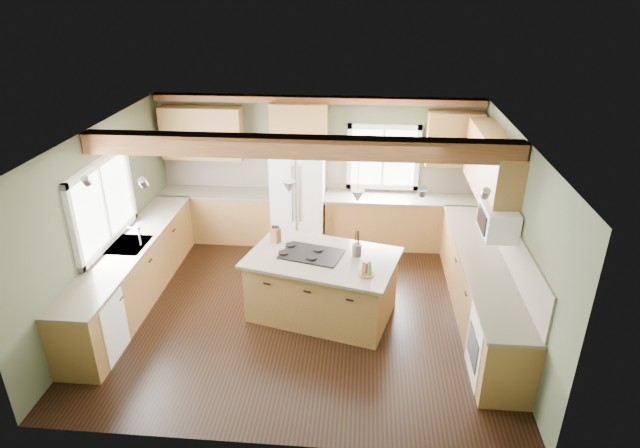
{
  "coord_description": "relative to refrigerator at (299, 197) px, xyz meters",
  "views": [
    {
      "loc": [
        0.82,
        -6.5,
        4.43
      ],
      "look_at": [
        0.23,
        0.3,
        1.24
      ],
      "focal_mm": 30.0,
      "sensor_mm": 36.0,
      "label": 1
    }
  ],
  "objects": [
    {
      "name": "oven",
      "position": [
        2.79,
        -3.37,
        -0.47
      ],
      "size": [
        0.6,
        0.72,
        0.84
      ],
      "primitive_type": "cube",
      "color": "white",
      "rests_on": "floor"
    },
    {
      "name": "dishwasher",
      "position": [
        -2.19,
        -3.37,
        -0.47
      ],
      "size": [
        0.6,
        0.6,
        0.84
      ],
      "primitive_type": "cube",
      "color": "white",
      "rests_on": "floor"
    },
    {
      "name": "floor",
      "position": [
        0.3,
        -2.12,
        -0.9
      ],
      "size": [
        5.6,
        5.6,
        0.0
      ],
      "primitive_type": "plane",
      "color": "black",
      "rests_on": "ground"
    },
    {
      "name": "upper_cab_back_corner",
      "position": [
        2.6,
        0.21,
        1.05
      ],
      "size": [
        0.9,
        0.35,
        0.9
      ],
      "primitive_type": "cube",
      "color": "brown",
      "rests_on": "wall_back"
    },
    {
      "name": "wall_right",
      "position": [
        3.1,
        -2.12,
        0.4
      ],
      "size": [
        0.0,
        5.0,
        5.0
      ],
      "primitive_type": "plane",
      "rotation": [
        1.57,
        0.0,
        -1.57
      ],
      "color": "#495139",
      "rests_on": "ground"
    },
    {
      "name": "base_cab_left",
      "position": [
        -2.2,
        -2.07,
        -0.46
      ],
      "size": [
        0.6,
        3.7,
        0.88
      ],
      "primitive_type": "cube",
      "color": "brown",
      "rests_on": "floor"
    },
    {
      "name": "window_back",
      "position": [
        1.45,
        0.36,
        0.65
      ],
      "size": [
        1.1,
        0.04,
        1.0
      ],
      "primitive_type": "cube",
      "color": "white",
      "rests_on": "wall_back"
    },
    {
      "name": "upper_cab_back_left",
      "position": [
        -1.69,
        0.21,
        1.05
      ],
      "size": [
        1.4,
        0.35,
        0.9
      ],
      "primitive_type": "cube",
      "color": "brown",
      "rests_on": "wall_back"
    },
    {
      "name": "pendant_left",
      "position": [
        0.14,
        -2.07,
        0.98
      ],
      "size": [
        0.18,
        0.18,
        0.16
      ],
      "primitive_type": "cone",
      "rotation": [
        3.14,
        0.0,
        0.0
      ],
      "color": "#B2B2B7",
      "rests_on": "ceiling"
    },
    {
      "name": "backsplash_back",
      "position": [
        0.3,
        0.36,
        0.31
      ],
      "size": [
        5.58,
        0.03,
        0.58
      ],
      "primitive_type": "cube",
      "color": "brown",
      "rests_on": "wall_back"
    },
    {
      "name": "ceiling_beam",
      "position": [
        0.3,
        -2.19,
        1.57
      ],
      "size": [
        5.55,
        0.26,
        0.26
      ],
      "primitive_type": "cube",
      "color": "#4C2615",
      "rests_on": "ceiling"
    },
    {
      "name": "microwave",
      "position": [
        2.88,
        -2.17,
        0.65
      ],
      "size": [
        0.4,
        0.7,
        0.38
      ],
      "primitive_type": "cube",
      "color": "white",
      "rests_on": "wall_right"
    },
    {
      "name": "refrigerator",
      "position": [
        0.0,
        0.0,
        0.0
      ],
      "size": [
        0.9,
        0.74,
        1.8
      ],
      "primitive_type": "cube",
      "color": "white",
      "rests_on": "floor"
    },
    {
      "name": "utensil_crock",
      "position": [
        1.07,
        -2.12,
        0.11
      ],
      "size": [
        0.18,
        0.18,
        0.17
      ],
      "primitive_type": "cylinder",
      "rotation": [
        0.0,
        0.0,
        -0.57
      ],
      "color": "#3A332E",
      "rests_on": "island_top"
    },
    {
      "name": "backsplash_right",
      "position": [
        3.08,
        -2.07,
        0.31
      ],
      "size": [
        0.03,
        3.7,
        0.58
      ],
      "primitive_type": "cube",
      "color": "brown",
      "rests_on": "wall_right"
    },
    {
      "name": "base_cab_back_right",
      "position": [
        1.79,
        0.08,
        -0.46
      ],
      "size": [
        2.62,
        0.6,
        0.88
      ],
      "primitive_type": "cube",
      "color": "brown",
      "rests_on": "floor"
    },
    {
      "name": "counter_right",
      "position": [
        2.8,
        -2.07,
        0.0
      ],
      "size": [
        0.64,
        3.74,
        0.04
      ],
      "primitive_type": "cube",
      "color": "#484234",
      "rests_on": "base_cab_right"
    },
    {
      "name": "cooktop",
      "position": [
        0.45,
        -2.15,
        0.03
      ],
      "size": [
        0.93,
        0.74,
        0.02
      ],
      "primitive_type": "cube",
      "rotation": [
        0.0,
        0.0,
        -0.26
      ],
      "color": "black",
      "rests_on": "island_top"
    },
    {
      "name": "base_cab_right",
      "position": [
        2.8,
        -2.07,
        -0.46
      ],
      "size": [
        0.6,
        3.7,
        0.88
      ],
      "primitive_type": "cube",
      "color": "brown",
      "rests_on": "floor"
    },
    {
      "name": "ceiling",
      "position": [
        0.3,
        -2.12,
        1.7
      ],
      "size": [
        5.6,
        5.6,
        0.0
      ],
      "primitive_type": "plane",
      "rotation": [
        3.14,
        0.0,
        0.0
      ],
      "color": "silver",
      "rests_on": "wall_back"
    },
    {
      "name": "sink",
      "position": [
        -2.2,
        -2.07,
        0.01
      ],
      "size": [
        0.5,
        0.65,
        0.03
      ],
      "primitive_type": "cube",
      "color": "#262628",
      "rests_on": "counter_left"
    },
    {
      "name": "island",
      "position": [
        0.6,
        -2.19,
        -0.46
      ],
      "size": [
        2.12,
        1.6,
        0.88
      ],
      "primitive_type": "cube",
      "rotation": [
        0.0,
        0.0,
        -0.26
      ],
      "color": "brown",
      "rests_on": "floor"
    },
    {
      "name": "upper_cab_over_fridge",
      "position": [
        -0.0,
        0.21,
        1.25
      ],
      "size": [
        0.96,
        0.35,
        0.7
      ],
      "primitive_type": "cube",
      "color": "brown",
      "rests_on": "wall_back"
    },
    {
      "name": "faucet",
      "position": [
        -2.02,
        -2.07,
        0.15
      ],
      "size": [
        0.02,
        0.02,
        0.28
      ],
      "primitive_type": "cylinder",
      "color": "#B2B2B7",
      "rests_on": "sink"
    },
    {
      "name": "knife_block",
      "position": [
        -0.11,
        -1.81,
        0.13
      ],
      "size": [
        0.16,
        0.16,
        0.22
      ],
      "primitive_type": "cube",
      "rotation": [
        0.0,
        0.0,
        -0.6
      ],
      "color": "brown",
      "rests_on": "island_top"
    },
    {
      "name": "upper_cab_right",
      "position": [
        2.92,
        -1.22,
        1.05
      ],
      "size": [
        0.35,
        2.2,
        0.9
      ],
      "primitive_type": "cube",
      "color": "brown",
      "rests_on": "wall_right"
    },
    {
      "name": "counter_back_left",
      "position": [
        -1.49,
        0.08,
        0.0
      ],
      "size": [
        2.06,
        0.64,
        0.04
      ],
      "primitive_type": "cube",
      "color": "#484234",
      "rests_on": "base_cab_back_left"
    },
    {
      "name": "base_cab_back_left",
      "position": [
        -1.49,
        0.08,
        -0.46
      ],
      "size": [
        2.02,
        0.6,
        0.88
      ],
      "primitive_type": "cube",
      "color": "brown",
      "rests_on": "floor"
    },
    {
      "name": "counter_left",
      "position": [
        -2.2,
        -2.07,
        0.0
      ],
      "size": [
        0.64,
        3.74,
        0.04
      ],
      "primitive_type": "cube",
      "color": "#484234",
      "rests_on": "base_cab_left"
    },
    {
      "name": "island_top",
      "position": [
        0.6,
        -2.19,
        0.0
      ],
      "size": [
        2.27,
        1.75,
        0.04
      ],
      "primitive_type": "cube",
      "rotation": [
        0.0,
        0.0,
        -0.26
      ],
      "color": "#484234",
      "rests_on": "island"
    },
    {
      "name": "bottle_tray",
      "position": [
        1.2,
        -2.63,
        0.12
      ],
      "size": [
        0.3,
        0.3,
        0.2
      ],
      "primitive_type": null,
      "rotation": [
        0.0,
        0.0,
        -0.52
      ],
      "color": "brown",
      "rests_on": "island_top"
    },
    {
      "name": "soffit_trim",
      "position": [
        0.3,
        0.28,
        1.64
      ],
      "size": [
        5.55,
        0.2,
        0.1
      ],
      "primitive_type": "cube",
      "color": "#4C2615",
      "rests_on": "ceiling"
    },
    {
      "name": "pendant_right",
      "position": [
        1.05,
        -2.31,
        0.98
      ],
      "size": [
        0.18,
        0.18,
        0.16
      ],
      "primitive_type": "cone",
      "rotation": [
        3.14,
        0.0,
        0.0
      ],
      "color": "#B2B2B7",
      "rests_on": "ceiling"
    },
    {
      "name": "counter_back_right",
      "position": [
        1.79,
        0.08,
        0.0
      ],
      "size": [
        2.66,
        0.64,
        0.04
      ],
      "primitive_type": "cube",
      "color": "#484234",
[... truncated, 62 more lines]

